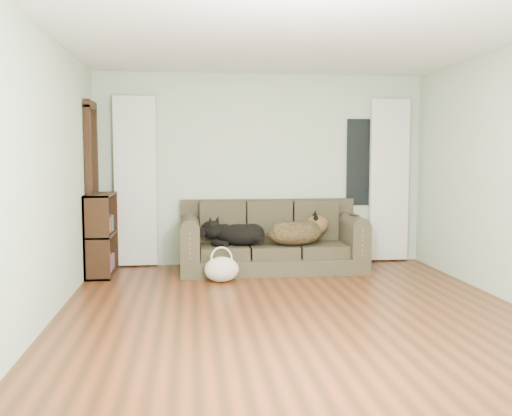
{
  "coord_description": "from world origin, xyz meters",
  "views": [
    {
      "loc": [
        -0.98,
        -5.3,
        1.5
      ],
      "look_at": [
        -0.18,
        1.6,
        0.85
      ],
      "focal_mm": 40.0,
      "sensor_mm": 36.0,
      "label": 1
    }
  ],
  "objects": [
    {
      "name": "wall_back",
      "position": [
        0.0,
        2.5,
        1.3
      ],
      "size": [
        4.5,
        0.04,
        2.6
      ],
      "primitive_type": "cube",
      "color": "#B0C09F",
      "rests_on": "ground"
    },
    {
      "name": "door_casing",
      "position": [
        -2.2,
        2.05,
        1.05
      ],
      "size": [
        0.07,
        0.6,
        2.1
      ],
      "primitive_type": "cube",
      "color": "black",
      "rests_on": "ground"
    },
    {
      "name": "dog_black_lab",
      "position": [
        -0.39,
        1.92,
        0.48
      ],
      "size": [
        0.79,
        0.69,
        0.28
      ],
      "primitive_type": "ellipsoid",
      "rotation": [
        0.0,
        0.0,
        -0.43
      ],
      "color": "black",
      "rests_on": "sofa"
    },
    {
      "name": "floor",
      "position": [
        0.0,
        0.0,
        0.0
      ],
      "size": [
        5.0,
        5.0,
        0.0
      ],
      "primitive_type": "plane",
      "color": "#422512",
      "rests_on": "ground"
    },
    {
      "name": "wall_left",
      "position": [
        -2.25,
        0.0,
        1.3
      ],
      "size": [
        0.04,
        5.0,
        2.6
      ],
      "primitive_type": "cube",
      "color": "#B0C09F",
      "rests_on": "ground"
    },
    {
      "name": "curtain_left",
      "position": [
        -1.7,
        2.42,
        1.15
      ],
      "size": [
        0.55,
        0.08,
        2.25
      ],
      "primitive_type": "cube",
      "color": "white",
      "rests_on": "ground"
    },
    {
      "name": "bookshelf",
      "position": [
        -2.09,
        1.95,
        0.5
      ],
      "size": [
        0.38,
        0.84,
        1.02
      ],
      "primitive_type": "cube",
      "rotation": [
        0.0,
        0.0,
        -0.1
      ],
      "color": "black",
      "rests_on": "floor"
    },
    {
      "name": "curtain_right",
      "position": [
        1.8,
        2.42,
        1.15
      ],
      "size": [
        0.55,
        0.08,
        2.25
      ],
      "primitive_type": "cube",
      "color": "white",
      "rests_on": "ground"
    },
    {
      "name": "sofa",
      "position": [
        0.08,
        1.97,
        0.45
      ],
      "size": [
        2.37,
        1.02,
        0.97
      ],
      "primitive_type": "cube",
      "color": "#333123",
      "rests_on": "floor"
    },
    {
      "name": "dog_shepherd",
      "position": [
        0.39,
        1.87,
        0.49
      ],
      "size": [
        0.85,
        0.67,
        0.34
      ],
      "primitive_type": "ellipsoid",
      "rotation": [
        0.0,
        0.0,
        3.33
      ],
      "color": "black",
      "rests_on": "sofa"
    },
    {
      "name": "ceiling",
      "position": [
        0.0,
        0.0,
        2.6
      ],
      "size": [
        5.0,
        5.0,
        0.0
      ],
      "primitive_type": "plane",
      "color": "white",
      "rests_on": "ground"
    },
    {
      "name": "window_pane",
      "position": [
        1.45,
        2.47,
        1.4
      ],
      "size": [
        0.5,
        0.03,
        1.2
      ],
      "primitive_type": "cube",
      "color": "black",
      "rests_on": "wall_back"
    },
    {
      "name": "tote_bag",
      "position": [
        -0.62,
        1.35,
        0.16
      ],
      "size": [
        0.42,
        0.33,
        0.3
      ],
      "primitive_type": "ellipsoid",
      "rotation": [
        0.0,
        0.0,
        0.02
      ],
      "color": "beige",
      "rests_on": "floor"
    },
    {
      "name": "tv_remote",
      "position": [
        1.12,
        1.79,
        0.73
      ],
      "size": [
        0.1,
        0.21,
        0.02
      ],
      "primitive_type": "cube",
      "rotation": [
        0.0,
        0.0,
        0.23
      ],
      "color": "black",
      "rests_on": "sofa"
    }
  ]
}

